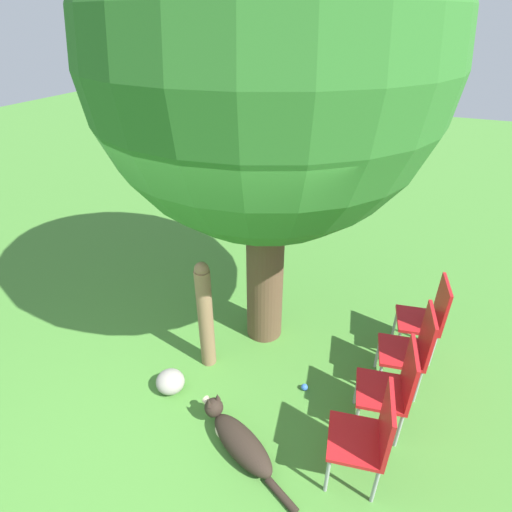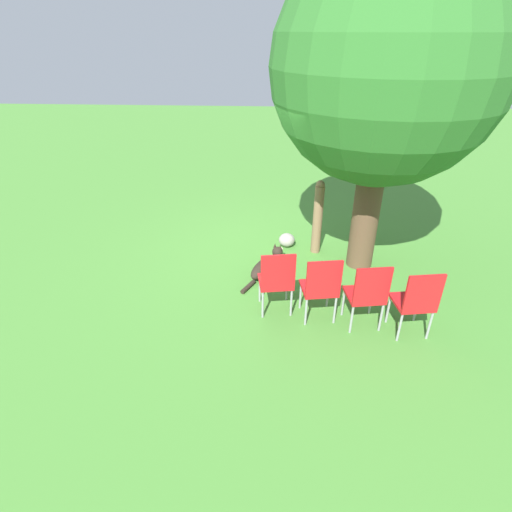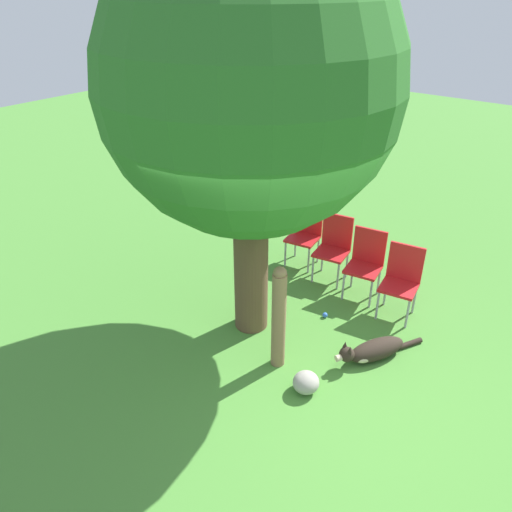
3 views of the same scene
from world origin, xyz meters
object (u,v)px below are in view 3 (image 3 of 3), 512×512
dog (372,350)px  fence_post (279,317)px  red_chair_0 (402,277)px  red_chair_3 (305,230)px  oak_tree (250,86)px  tennis_ball (325,315)px  red_chair_1 (366,260)px  red_chair_2 (334,244)px

dog → fence_post: (-0.72, 0.81, 0.52)m
red_chair_0 → red_chair_3: same height
fence_post → red_chair_0: size_ratio=1.34×
oak_tree → red_chair_3: oak_tree is taller
fence_post → red_chair_3: bearing=26.0°
dog → tennis_ball: dog is taller
dog → tennis_ball: 0.92m
red_chair_1 → red_chair_3: size_ratio=1.00×
oak_tree → dog: (0.34, -1.50, -2.79)m
oak_tree → red_chair_0: bearing=-44.2°
oak_tree → fence_post: bearing=-119.1°
red_chair_2 → tennis_ball: 1.14m
oak_tree → dog: size_ratio=4.03×
red_chair_2 → red_chair_3: same height
oak_tree → red_chair_3: size_ratio=4.69×
red_chair_1 → red_chair_2: (0.12, 0.56, 0.00)m
red_chair_3 → dog: bearing=43.8°
red_chair_1 → red_chair_0: bearing=68.8°
dog → tennis_ball: bearing=-85.6°
fence_post → red_chair_3: (2.12, 1.03, -0.11)m
red_chair_2 → red_chair_1: bearing=68.8°
red_chair_0 → tennis_ball: red_chair_0 is taller
dog → red_chair_1: 1.42m
red_chair_0 → red_chair_3: (0.36, 1.68, 0.00)m
red_chair_2 → tennis_ball: size_ratio=14.00×
red_chair_3 → tennis_ball: size_ratio=14.00×
tennis_ball → oak_tree: bearing=136.5°
red_chair_2 → tennis_ball: red_chair_2 is taller
oak_tree → tennis_ball: oak_tree is taller
dog → red_chair_2: bearing=-107.2°
red_chair_3 → tennis_ball: red_chair_3 is taller
dog → red_chair_0: red_chair_0 is taller
red_chair_0 → tennis_ball: (-0.68, 0.68, -0.50)m
dog → fence_post: fence_post is taller
red_chair_1 → red_chair_3: (0.24, 1.12, 0.00)m
red_chair_1 → dog: bearing=23.0°
red_chair_2 → red_chair_3: 0.57m
oak_tree → red_chair_2: oak_tree is taller
red_chair_0 → red_chair_3: size_ratio=1.00×
oak_tree → red_chair_0: size_ratio=4.69×
dog → red_chair_1: bearing=-120.4°
red_chair_0 → red_chair_2: 1.15m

